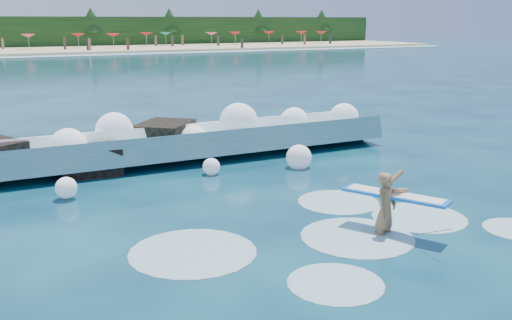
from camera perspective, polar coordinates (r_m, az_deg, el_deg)
name	(u,v)px	position (r m, az deg, el deg)	size (l,w,h in m)	color
ground	(235,247)	(11.60, -2.09, -8.69)	(200.00, 200.00, 0.00)	#082441
wet_band	(1,57)	(76.97, -24.16, 9.35)	(140.00, 5.00, 0.08)	silver
breaking_wave	(158,147)	(18.57, -9.76, 1.30)	(16.00, 2.58, 1.38)	teal
rock_cluster	(73,156)	(18.23, -17.83, 0.42)	(8.31, 3.19, 1.34)	black
surfer_with_board	(388,207)	(12.35, 13.05, -4.63)	(1.52, 2.82, 1.65)	#966B46
wave_spray	(162,135)	(18.46, -9.35, 2.49)	(14.82, 4.25, 1.81)	white
surf_foam	(330,234)	(12.38, 7.44, -7.32)	(8.82, 5.64, 0.13)	silver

